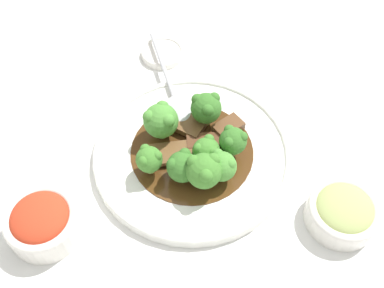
# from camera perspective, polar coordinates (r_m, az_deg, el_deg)

# --- Properties ---
(ground_plane) EXTENTS (4.00, 4.00, 0.00)m
(ground_plane) POSITION_cam_1_polar(r_m,az_deg,el_deg) (0.71, 0.00, -1.61)
(ground_plane) COLOR white
(main_plate) EXTENTS (0.31, 0.31, 0.02)m
(main_plate) POSITION_cam_1_polar(r_m,az_deg,el_deg) (0.70, 0.00, -1.15)
(main_plate) COLOR white
(main_plate) RESTS_ON ground_plane
(beef_strip_0) EXTENTS (0.07, 0.07, 0.01)m
(beef_strip_0) POSITION_cam_1_polar(r_m,az_deg,el_deg) (0.70, 2.13, 0.34)
(beef_strip_0) COLOR #56331E
(beef_strip_0) RESTS_ON main_plate
(beef_strip_1) EXTENTS (0.08, 0.06, 0.01)m
(beef_strip_1) POSITION_cam_1_polar(r_m,az_deg,el_deg) (0.72, -1.14, 2.76)
(beef_strip_1) COLOR brown
(beef_strip_1) RESTS_ON main_plate
(beef_strip_2) EXTENTS (0.07, 0.08, 0.01)m
(beef_strip_2) POSITION_cam_1_polar(r_m,az_deg,el_deg) (0.69, -2.75, -1.20)
(beef_strip_2) COLOR brown
(beef_strip_2) RESTS_ON main_plate
(beef_strip_3) EXTENTS (0.04, 0.05, 0.01)m
(beef_strip_3) POSITION_cam_1_polar(r_m,az_deg,el_deg) (0.72, 4.64, 2.16)
(beef_strip_3) COLOR brown
(beef_strip_3) RESTS_ON main_plate
(broccoli_floret_0) EXTENTS (0.05, 0.05, 0.06)m
(broccoli_floret_0) POSITION_cam_1_polar(r_m,az_deg,el_deg) (0.69, -3.97, 3.03)
(broccoli_floret_0) COLOR #8EB756
(broccoli_floret_0) RESTS_ON main_plate
(broccoli_floret_1) EXTENTS (0.04, 0.04, 0.05)m
(broccoli_floret_1) POSITION_cam_1_polar(r_m,az_deg,el_deg) (0.65, 3.77, -2.80)
(broccoli_floret_1) COLOR #8EB756
(broccoli_floret_1) RESTS_ON main_plate
(broccoli_floret_2) EXTENTS (0.05, 0.05, 0.06)m
(broccoli_floret_2) POSITION_cam_1_polar(r_m,az_deg,el_deg) (0.70, 1.80, 4.61)
(broccoli_floret_2) COLOR #8EB756
(broccoli_floret_2) RESTS_ON main_plate
(broccoli_floret_3) EXTENTS (0.05, 0.05, 0.05)m
(broccoli_floret_3) POSITION_cam_1_polar(r_m,az_deg,el_deg) (0.65, -1.22, -2.85)
(broccoli_floret_3) COLOR #7FA84C
(broccoli_floret_3) RESTS_ON main_plate
(broccoli_floret_4) EXTENTS (0.04, 0.04, 0.05)m
(broccoli_floret_4) POSITION_cam_1_polar(r_m,az_deg,el_deg) (0.67, 5.23, 0.42)
(broccoli_floret_4) COLOR #7FA84C
(broccoli_floret_4) RESTS_ON main_plate
(broccoli_floret_5) EXTENTS (0.05, 0.05, 0.06)m
(broccoli_floret_5) POSITION_cam_1_polar(r_m,az_deg,el_deg) (0.63, 1.53, -3.40)
(broccoli_floret_5) COLOR #7FA84C
(broccoli_floret_5) RESTS_ON main_plate
(broccoli_floret_6) EXTENTS (0.04, 0.04, 0.05)m
(broccoli_floret_6) POSITION_cam_1_polar(r_m,az_deg,el_deg) (0.66, 1.90, -0.84)
(broccoli_floret_6) COLOR #7FA84C
(broccoli_floret_6) RESTS_ON main_plate
(broccoli_floret_7) EXTENTS (0.04, 0.04, 0.05)m
(broccoli_floret_7) POSITION_cam_1_polar(r_m,az_deg,el_deg) (0.65, -5.47, -1.93)
(broccoli_floret_7) COLOR #8EB756
(broccoli_floret_7) RESTS_ON main_plate
(serving_spoon) EXTENTS (0.21, 0.14, 0.01)m
(serving_spoon) POSITION_cam_1_polar(r_m,az_deg,el_deg) (0.75, -2.05, 5.35)
(serving_spoon) COLOR #B7B7BC
(serving_spoon) RESTS_ON main_plate
(side_bowl_kimchi) EXTENTS (0.10, 0.10, 0.06)m
(side_bowl_kimchi) POSITION_cam_1_polar(r_m,az_deg,el_deg) (0.65, -18.47, -9.37)
(side_bowl_kimchi) COLOR white
(side_bowl_kimchi) RESTS_ON ground_plane
(side_bowl_appetizer) EXTENTS (0.10, 0.10, 0.04)m
(side_bowl_appetizer) POSITION_cam_1_polar(r_m,az_deg,el_deg) (0.67, 18.61, -8.14)
(side_bowl_appetizer) COLOR white
(side_bowl_appetizer) RESTS_ON ground_plane
(sauce_dish) EXTENTS (0.08, 0.08, 0.01)m
(sauce_dish) POSITION_cam_1_polar(r_m,az_deg,el_deg) (0.86, -3.77, 11.47)
(sauce_dish) COLOR white
(sauce_dish) RESTS_ON ground_plane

